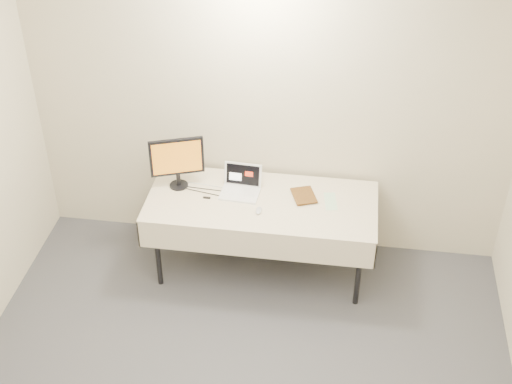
# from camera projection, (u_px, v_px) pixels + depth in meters

# --- Properties ---
(back_wall) EXTENTS (4.00, 0.10, 2.70)m
(back_wall) POSITION_uv_depth(u_px,v_px,m) (270.00, 107.00, 5.75)
(back_wall) COLOR beige
(back_wall) RESTS_ON ground
(table) EXTENTS (1.86, 0.81, 0.74)m
(table) POSITION_uv_depth(u_px,v_px,m) (262.00, 207.00, 5.78)
(table) COLOR black
(table) RESTS_ON ground
(laptop) EXTENTS (0.33, 0.28, 0.22)m
(laptop) POSITION_uv_depth(u_px,v_px,m) (241.00, 186.00, 5.82)
(laptop) COLOR white
(laptop) RESTS_ON table
(monitor) EXTENTS (0.42, 0.20, 0.45)m
(monitor) POSITION_uv_depth(u_px,v_px,m) (177.00, 159.00, 5.76)
(monitor) COLOR black
(monitor) RESTS_ON table
(book) EXTENTS (0.17, 0.08, 0.23)m
(book) POSITION_uv_depth(u_px,v_px,m) (294.00, 187.00, 5.71)
(book) COLOR #955C1B
(book) RESTS_ON table
(alarm_clock) EXTENTS (0.13, 0.09, 0.05)m
(alarm_clock) POSITION_uv_depth(u_px,v_px,m) (253.00, 176.00, 5.99)
(alarm_clock) COLOR black
(alarm_clock) RESTS_ON table
(clicker) EXTENTS (0.05, 0.10, 0.02)m
(clicker) POSITION_uv_depth(u_px,v_px,m) (259.00, 211.00, 5.62)
(clicker) COLOR silver
(clicker) RESTS_ON table
(paper_form) EXTENTS (0.13, 0.25, 0.00)m
(paper_form) POSITION_uv_depth(u_px,v_px,m) (331.00, 201.00, 5.74)
(paper_form) COLOR #B6E3B5
(paper_form) RESTS_ON table
(usb_dongle) EXTENTS (0.06, 0.02, 0.01)m
(usb_dongle) POSITION_uv_depth(u_px,v_px,m) (207.00, 198.00, 5.77)
(usb_dongle) COLOR black
(usb_dongle) RESTS_ON table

